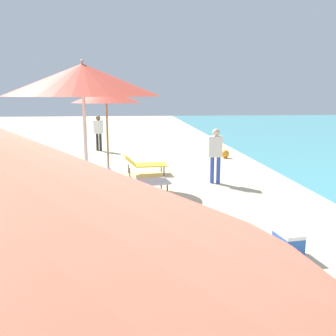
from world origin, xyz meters
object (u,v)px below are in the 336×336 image
person_walking_mid (98,130)px  beach_ball (225,154)px  umbrella_farthest (106,96)px  lounger_farthest_shoreside (144,164)px  person_walking_near (216,151)px  cooler_box (288,243)px  lounger_second_shoreside (139,213)px  lounger_farthest_inland (136,181)px  umbrella_second (83,80)px

person_walking_mid → beach_ball: (4.97, -2.39, -0.75)m
person_walking_mid → umbrella_farthest: bearing=-139.9°
umbrella_farthest → beach_ball: size_ratio=8.38×
umbrella_farthest → person_walking_mid: size_ratio=1.73×
lounger_farthest_shoreside → person_walking_near: 2.38m
umbrella_farthest → cooler_box: bearing=-57.9°
lounger_second_shoreside → person_walking_mid: bearing=87.1°
umbrella_farthest → person_walking_near: size_ratio=1.73×
umbrella_farthest → beach_ball: 6.16m
lounger_farthest_inland → person_walking_near: bearing=12.4°
umbrella_second → beach_ball: (4.26, 8.18, -2.47)m
umbrella_second → person_walking_mid: umbrella_second is taller
lounger_second_shoreside → lounger_farthest_inland: size_ratio=0.92×
lounger_second_shoreside → lounger_farthest_shoreside: bearing=74.8°
umbrella_farthest → person_walking_mid: (-0.77, 6.30, -1.47)m
person_walking_mid → cooler_box: size_ratio=2.92×
person_walking_near → umbrella_farthest: bearing=103.7°
lounger_farthest_shoreside → beach_ball: lounger_farthest_shoreside is taller
lounger_farthest_shoreside → umbrella_second: bearing=-105.2°
person_walking_near → umbrella_second: bearing=159.5°
person_walking_near → lounger_farthest_shoreside: bearing=69.8°
lounger_second_shoreside → beach_ball: size_ratio=4.71×
umbrella_second → cooler_box: 3.93m
umbrella_second → lounger_farthest_shoreside: size_ratio=2.23×
lounger_second_shoreside → person_walking_near: 3.97m
person_walking_mid → beach_ball: bearing=-82.5°
person_walking_near → cooler_box: bearing=-164.3°
lounger_second_shoreside → cooler_box: bearing=-44.4°
umbrella_farthest → cooler_box: 6.02m
lounger_farthest_inland → person_walking_mid: bearing=90.3°
lounger_second_shoreside → cooler_box: lounger_second_shoreside is taller
umbrella_second → umbrella_farthest: 4.27m
umbrella_farthest → umbrella_second: bearing=-90.8°
cooler_box → person_walking_near: bearing=90.9°
lounger_second_shoreside → lounger_farthest_inland: (-0.01, 2.30, 0.07)m
umbrella_second → person_walking_mid: bearing=93.8°
umbrella_second → person_walking_mid: 10.73m
beach_ball → umbrella_second: bearing=-117.5°
lounger_farthest_shoreside → beach_ball: 4.15m
person_walking_near → beach_ball: bearing=-3.3°
lounger_farthest_shoreside → person_walking_near: person_walking_near is taller
person_walking_mid → cooler_box: bearing=-128.1°
lounger_second_shoreside → person_walking_mid: person_walking_mid is taller
lounger_second_shoreside → cooler_box: (2.25, -1.44, -0.09)m
lounger_farthest_inland → umbrella_farthest: bearing=114.5°
person_walking_mid → beach_ball: size_ratio=4.83×
person_walking_near → cooler_box: size_ratio=2.92×
umbrella_second → lounger_farthest_shoreside: (1.07, 5.53, -2.30)m
umbrella_second → cooler_box: (3.05, -0.49, -2.44)m
umbrella_second → lounger_farthest_inland: umbrella_second is taller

